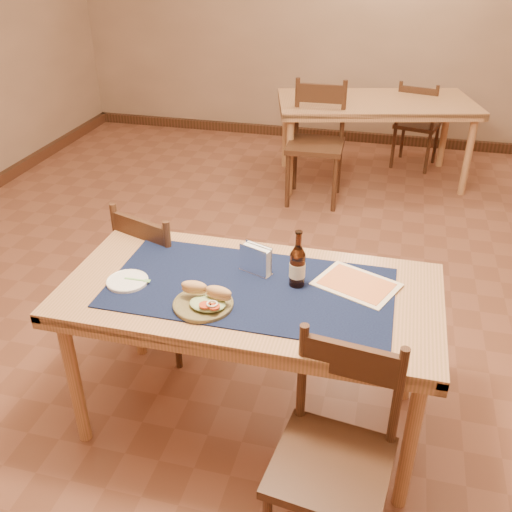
% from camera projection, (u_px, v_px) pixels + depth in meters
% --- Properties ---
extents(room, '(6.04, 7.04, 2.84)m').
position_uv_depth(room, '(291.00, 88.00, 2.77)').
color(room, brown).
rests_on(room, ground).
extents(main_table, '(1.60, 0.80, 0.75)m').
position_uv_depth(main_table, '(250.00, 304.00, 2.46)').
color(main_table, tan).
rests_on(main_table, ground).
extents(placemat, '(1.20, 0.60, 0.01)m').
position_uv_depth(placemat, '(250.00, 287.00, 2.42)').
color(placemat, '#101C3C').
rests_on(placemat, main_table).
extents(baseboard, '(6.00, 7.00, 0.10)m').
position_uv_depth(baseboard, '(284.00, 314.00, 3.44)').
color(baseboard, '#442518').
rests_on(baseboard, ground).
extents(back_table, '(1.86, 1.25, 0.75)m').
position_uv_depth(back_table, '(375.00, 109.00, 5.07)').
color(back_table, tan).
rests_on(back_table, ground).
extents(chair_main_far, '(0.52, 0.52, 0.89)m').
position_uv_depth(chair_main_far, '(165.00, 274.00, 3.06)').
color(chair_main_far, '#442518').
rests_on(chair_main_far, ground).
extents(chair_main_near, '(0.45, 0.45, 0.88)m').
position_uv_depth(chair_main_near, '(334.00, 454.00, 2.03)').
color(chair_main_near, '#442518').
rests_on(chair_main_near, ground).
extents(chair_back_near, '(0.47, 0.47, 0.99)m').
position_uv_depth(chair_back_near, '(316.00, 141.00, 4.79)').
color(chair_back_near, '#442518').
rests_on(chair_back_near, ground).
extents(chair_back_far, '(0.47, 0.47, 0.85)m').
position_uv_depth(chair_back_far, '(417.00, 123.00, 5.47)').
color(chair_back_far, '#442518').
rests_on(chair_back_far, ground).
extents(sandwich_plate, '(0.25, 0.25, 0.09)m').
position_uv_depth(sandwich_plate, '(205.00, 301.00, 2.28)').
color(sandwich_plate, brown).
rests_on(sandwich_plate, placemat).
extents(side_plate, '(0.18, 0.18, 0.01)m').
position_uv_depth(side_plate, '(127.00, 281.00, 2.44)').
color(side_plate, white).
rests_on(side_plate, placemat).
extents(fork, '(0.12, 0.02, 0.00)m').
position_uv_depth(fork, '(139.00, 280.00, 2.44)').
color(fork, '#7CC86E').
rests_on(fork, side_plate).
extents(beer_bottle, '(0.07, 0.07, 0.26)m').
position_uv_depth(beer_bottle, '(297.00, 266.00, 2.39)').
color(beer_bottle, '#401C0B').
rests_on(beer_bottle, placemat).
extents(napkin_holder, '(0.16, 0.10, 0.13)m').
position_uv_depth(napkin_holder, '(256.00, 260.00, 2.49)').
color(napkin_holder, white).
rests_on(napkin_holder, placemat).
extents(menu_card, '(0.40, 0.35, 0.01)m').
position_uv_depth(menu_card, '(357.00, 284.00, 2.43)').
color(menu_card, beige).
rests_on(menu_card, placemat).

